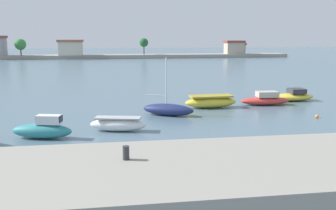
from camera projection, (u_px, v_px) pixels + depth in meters
ground_plane at (138, 170)px, 19.87m from camera, size 400.00×400.00×0.00m
seawall_embankment at (148, 198)px, 13.60m from camera, size 92.87×6.28×2.57m
mooring_bollard at (126, 153)px, 13.90m from camera, size 0.25×0.25×0.54m
moored_boat_1 at (43, 130)px, 25.95m from camera, size 4.53×2.25×1.71m
moored_boat_2 at (118, 124)px, 27.96m from camera, size 4.52×2.12×1.10m
moored_boat_3 at (168, 109)px, 33.46m from camera, size 5.03×3.54×5.35m
moored_boat_4 at (211, 102)px, 37.07m from camera, size 5.42×2.04×1.26m
moored_boat_5 at (265, 100)px, 38.52m from camera, size 5.31×1.94×1.44m
moored_boat_6 at (292, 96)px, 41.08m from camera, size 5.30×2.15×1.36m
mooring_buoy_3 at (317, 116)px, 32.44m from camera, size 0.30×0.30×0.30m
distant_shoreline at (102, 52)px, 116.53m from camera, size 113.52×8.00×7.18m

